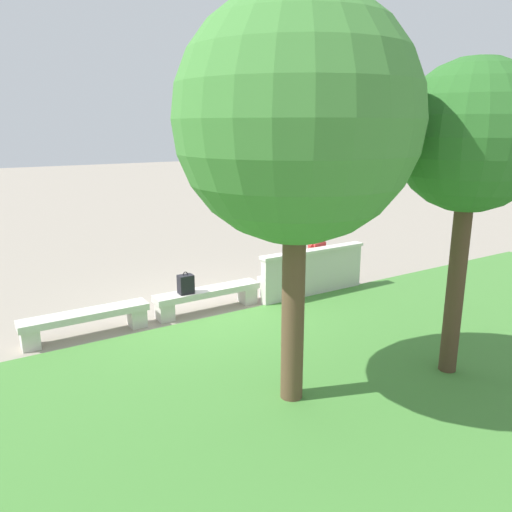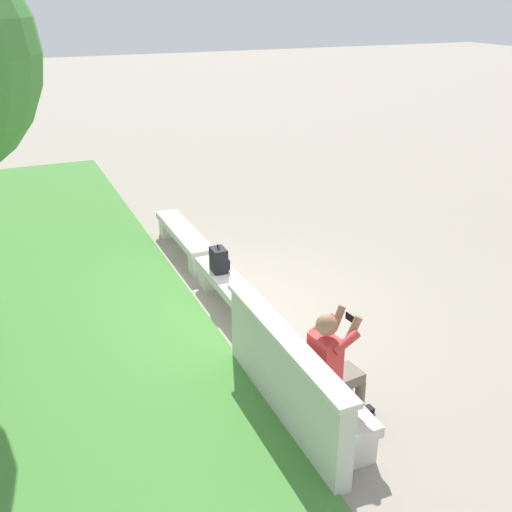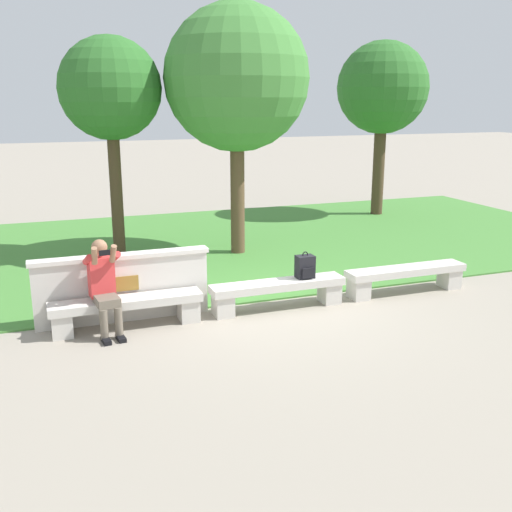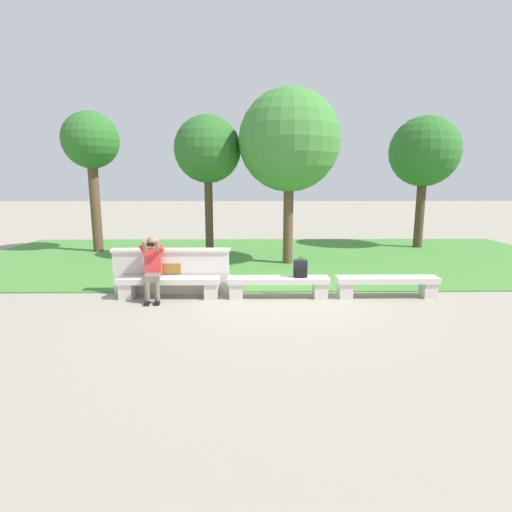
% 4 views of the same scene
% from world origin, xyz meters
% --- Properties ---
extents(ground_plane, '(80.00, 80.00, 0.00)m').
position_xyz_m(ground_plane, '(0.00, 0.00, 0.00)').
color(ground_plane, gray).
extents(bench_main, '(2.15, 0.40, 0.45)m').
position_xyz_m(bench_main, '(-2.33, 0.00, 0.30)').
color(bench_main, beige).
rests_on(bench_main, ground).
extents(bench_near, '(2.15, 0.40, 0.45)m').
position_xyz_m(bench_near, '(0.00, 0.00, 0.30)').
color(bench_near, beige).
rests_on(bench_near, ground).
extents(bench_mid, '(2.15, 0.40, 0.45)m').
position_xyz_m(bench_mid, '(2.33, 0.00, 0.30)').
color(bench_mid, beige).
rests_on(bench_mid, ground).
extents(backrest_wall_with_plaque, '(2.58, 0.24, 1.01)m').
position_xyz_m(backrest_wall_with_plaque, '(-2.33, 0.34, 0.52)').
color(backrest_wall_with_plaque, beige).
rests_on(backrest_wall_with_plaque, ground).
extents(person_photographer, '(0.50, 0.75, 1.32)m').
position_xyz_m(person_photographer, '(-2.63, -0.08, 0.74)').
color(person_photographer, black).
rests_on(person_photographer, ground).
extents(backpack, '(0.28, 0.24, 0.43)m').
position_xyz_m(backpack, '(0.47, 0.02, 0.63)').
color(backpack, black).
rests_on(backpack, bench_near).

